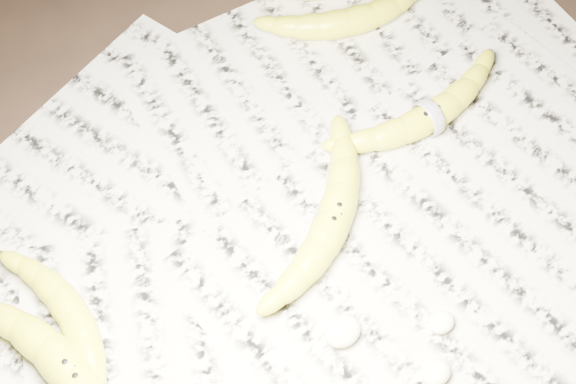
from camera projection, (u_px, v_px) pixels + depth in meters
ground at (292, 238)px, 0.87m from camera, size 3.00×3.00×0.00m
newspaper_patch at (308, 233)px, 0.87m from camera, size 0.90×0.70×0.01m
banana_left_a at (72, 376)px, 0.76m from camera, size 0.08×0.24×0.04m
banana_left_b at (73, 315)px, 0.79m from camera, size 0.07×0.18×0.03m
banana_center at (334, 218)px, 0.85m from camera, size 0.22×0.17×0.04m
banana_taped at (429, 116)px, 0.92m from camera, size 0.22×0.08×0.04m
banana_upper_a at (348, 20)px, 0.99m from camera, size 0.20×0.13×0.04m
measuring_tape at (429, 116)px, 0.92m from camera, size 0.01×0.05×0.05m
flesh_chunk_a at (343, 330)px, 0.79m from camera, size 0.04×0.03×0.02m
flesh_chunk_b at (437, 372)px, 0.77m from camera, size 0.03×0.03×0.02m
flesh_chunk_c at (442, 321)px, 0.80m from camera, size 0.03×0.02×0.02m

